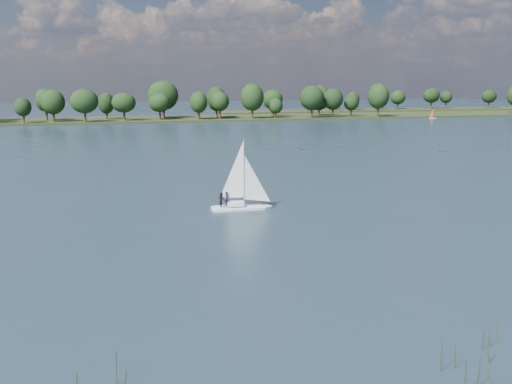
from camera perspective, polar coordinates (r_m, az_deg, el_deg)
ground at (r=134.47m, az=-10.49°, el=4.08°), size 700.00×700.00×0.00m
far_shore at (r=245.78m, az=-13.15°, el=6.98°), size 660.00×40.00×1.50m
far_shore_back at (r=340.56m, az=14.58°, el=7.92°), size 220.00×30.00×1.40m
sailboat at (r=70.17m, az=-1.77°, el=0.26°), size 7.02×2.13×9.17m
dinghy_orange at (r=264.79m, az=17.26°, el=7.27°), size 2.99×2.53×4.56m
treeline at (r=240.84m, az=-15.12°, el=8.76°), size 562.70×73.66×17.82m
reeds at (r=30.88m, az=13.59°, el=-17.85°), size 59.09×11.76×1.90m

